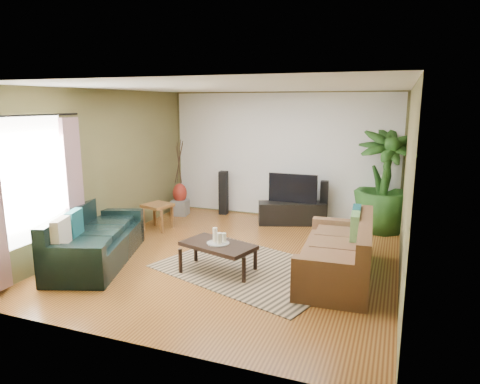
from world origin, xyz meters
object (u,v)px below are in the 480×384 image
at_px(sofa_left, 97,236).
at_px(sofa_right, 337,249).
at_px(tv_stand, 292,213).
at_px(potted_plant, 384,181).
at_px(coffee_table, 218,258).
at_px(pedestal, 180,207).
at_px(television, 293,188).
at_px(side_table, 158,217).
at_px(vase, 180,193).
at_px(speaker_left, 224,193).
at_px(speaker_right, 324,202).

bearing_deg(sofa_left, sofa_right, -97.68).
bearing_deg(tv_stand, sofa_left, -146.52).
height_order(tv_stand, potted_plant, potted_plant).
relative_size(coffee_table, pedestal, 3.14).
xyz_separation_m(coffee_table, potted_plant, (2.17, 3.03, 0.77)).
height_order(sofa_right, tv_stand, sofa_right).
bearing_deg(television, sofa_right, -63.19).
xyz_separation_m(potted_plant, side_table, (-4.15, -1.45, -0.73)).
xyz_separation_m(sofa_left, vase, (-0.16, 3.01, 0.07)).
relative_size(coffee_table, tv_stand, 0.78).
bearing_deg(television, potted_plant, 3.96).
bearing_deg(coffee_table, television, 98.79).
distance_m(potted_plant, side_table, 4.46).
xyz_separation_m(coffee_table, television, (0.41, 2.91, 0.53)).
height_order(speaker_left, potted_plant, potted_plant).
distance_m(sofa_right, vase, 4.42).
bearing_deg(speaker_left, side_table, -119.82).
bearing_deg(speaker_left, pedestal, -158.64).
relative_size(coffee_table, speaker_right, 1.19).
bearing_deg(potted_plant, sofa_left, -141.19).
bearing_deg(sofa_right, side_table, -110.81).
bearing_deg(sofa_right, television, -156.46).
relative_size(sofa_right, pedestal, 6.10).
relative_size(tv_stand, speaker_left, 1.40).
distance_m(speaker_left, vase, 0.97).
xyz_separation_m(coffee_table, side_table, (-1.98, 1.58, 0.04)).
relative_size(sofa_right, speaker_left, 2.14).
height_order(sofa_left, tv_stand, sofa_left).
height_order(speaker_left, pedestal, speaker_left).
bearing_deg(tv_stand, side_table, -171.28).
relative_size(sofa_left, side_table, 4.17).
distance_m(sofa_right, tv_stand, 2.76).
xyz_separation_m(sofa_left, potted_plant, (4.11, 3.31, 0.57)).
relative_size(tv_stand, vase, 3.13).
distance_m(coffee_table, speaker_right, 3.32).
relative_size(pedestal, vase, 0.78).
bearing_deg(side_table, sofa_right, -17.54).
xyz_separation_m(coffee_table, pedestal, (-2.11, 2.73, -0.05)).
height_order(television, vase, television).
distance_m(sofa_left, television, 3.98).
xyz_separation_m(sofa_right, vase, (-3.77, 2.30, 0.07)).
bearing_deg(television, speaker_right, 22.06).
xyz_separation_m(tv_stand, speaker_right, (0.61, 0.27, 0.22)).
distance_m(tv_stand, side_table, 2.73).
xyz_separation_m(television, potted_plant, (1.76, 0.12, 0.24)).
height_order(tv_stand, pedestal, tv_stand).
relative_size(sofa_right, coffee_table, 1.94).
bearing_deg(vase, side_table, -83.75).
distance_m(sofa_right, pedestal, 4.43).
bearing_deg(vase, sofa_left, -86.91).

